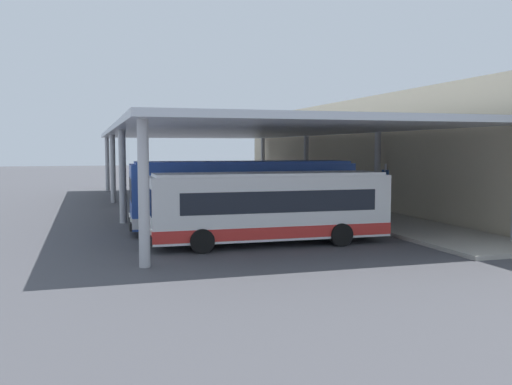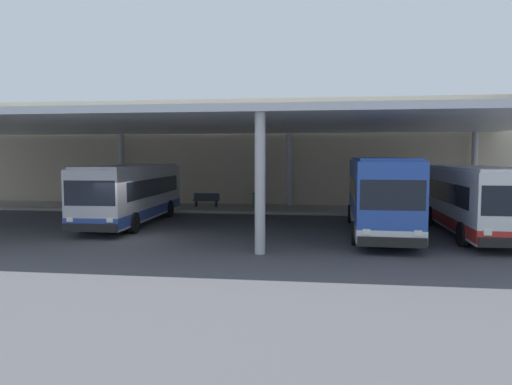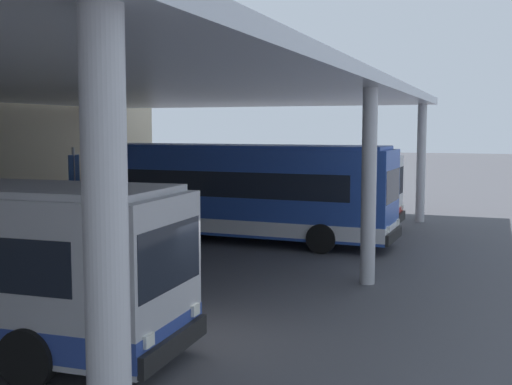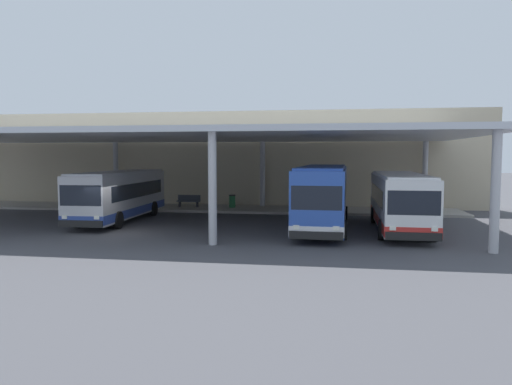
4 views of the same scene
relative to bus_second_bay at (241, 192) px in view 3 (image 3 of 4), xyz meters
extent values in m
plane|color=#47474C|center=(-11.14, -3.18, -1.84)|extent=(200.00, 200.00, 0.00)
cylinder|color=#B2B2B7|center=(-17.31, -5.68, 0.78)|extent=(0.40, 0.40, 5.25)
cylinder|color=#B2B2B7|center=(-4.98, -5.68, 0.78)|extent=(0.40, 0.40, 5.25)
cylinder|color=#B2B2B7|center=(7.36, -5.68, 0.78)|extent=(0.40, 0.40, 5.25)
cylinder|color=#B2B2B7|center=(7.36, 10.32, 0.78)|extent=(0.40, 0.40, 5.25)
cube|color=black|center=(-12.64, -3.77, 0.21)|extent=(2.30, 0.21, 1.10)
cube|color=black|center=(-12.64, -3.86, -1.29)|extent=(2.45, 0.26, 0.36)
cube|color=yellow|center=(-12.65, -3.74, 1.03)|extent=(1.75, 0.19, 0.28)
cube|color=white|center=(-13.54, -3.89, -0.94)|extent=(0.28, 0.09, 0.20)
cube|color=white|center=(-11.74, -3.82, -0.94)|extent=(0.28, 0.09, 0.20)
cylinder|color=black|center=(-13.94, -1.90, -1.34)|extent=(0.32, 1.01, 1.00)
cylinder|color=black|center=(-11.50, -1.80, -1.34)|extent=(0.32, 1.01, 1.00)
cube|color=#284CA8|center=(0.00, 0.00, 0.06)|extent=(2.86, 11.28, 3.10)
cube|color=silver|center=(0.00, 0.00, -1.14)|extent=(2.88, 11.30, 0.50)
cube|color=black|center=(0.00, 0.15, 0.36)|extent=(2.84, 9.26, 0.90)
cube|color=black|center=(-0.18, -5.55, 0.41)|extent=(2.30, 0.19, 1.10)
cube|color=black|center=(-0.18, -5.64, -1.29)|extent=(2.45, 0.24, 0.36)
cube|color=#2A50B0|center=(0.00, 0.00, 1.67)|extent=(2.65, 10.82, 0.12)
cube|color=yellow|center=(-0.18, -5.52, 1.43)|extent=(1.75, 0.18, 0.28)
cube|color=white|center=(-1.08, -5.60, -0.94)|extent=(0.28, 0.09, 0.20)
cube|color=white|center=(0.72, -5.66, -0.94)|extent=(0.28, 0.09, 0.20)
cylinder|color=black|center=(-1.34, -3.43, -1.34)|extent=(0.31, 1.01, 1.00)
cylinder|color=black|center=(1.11, -3.51, -1.34)|extent=(0.31, 1.01, 1.00)
cylinder|color=black|center=(-1.12, 3.12, -1.34)|extent=(0.31, 1.01, 1.00)
cylinder|color=black|center=(1.32, 3.04, -1.34)|extent=(0.31, 1.01, 1.00)
cube|color=white|center=(4.21, 0.03, -0.14)|extent=(2.66, 10.44, 2.70)
cube|color=red|center=(4.21, 0.03, -1.14)|extent=(2.68, 10.46, 0.50)
cube|color=black|center=(4.21, 0.18, 0.16)|extent=(2.67, 8.57, 0.90)
cube|color=black|center=(4.13, -5.12, 0.21)|extent=(2.30, 0.16, 1.10)
cube|color=black|center=(4.13, -5.21, -1.29)|extent=(2.45, 0.20, 0.36)
cube|color=white|center=(4.21, 0.03, 1.27)|extent=(2.46, 10.02, 0.12)
cube|color=yellow|center=(4.13, -5.09, 1.03)|extent=(1.75, 0.15, 0.28)
cube|color=white|center=(3.23, -5.18, -0.94)|extent=(0.28, 0.08, 0.20)
cube|color=white|center=(5.03, -5.21, -0.94)|extent=(0.28, 0.08, 0.20)
cylinder|color=black|center=(2.94, -3.17, -1.34)|extent=(0.30, 1.00, 1.00)
cylinder|color=black|center=(5.39, -3.21, -1.34)|extent=(0.30, 1.00, 1.00)
cylinder|color=black|center=(3.03, 2.91, -1.34)|extent=(0.30, 1.00, 1.00)
cylinder|color=black|center=(5.48, 2.87, -1.34)|extent=(0.30, 1.00, 1.00)
cylinder|color=#B2B2B7|center=(0.54, 7.77, -0.06)|extent=(0.12, 0.12, 3.20)
cube|color=#285199|center=(0.54, 7.75, 0.32)|extent=(0.70, 0.04, 1.80)
camera|label=1|loc=(27.48, -7.57, 2.41)|focal=39.56mm
camera|label=2|loc=(-2.73, -23.20, 1.82)|focal=33.56mm
camera|label=3|loc=(-22.11, -8.89, 2.36)|focal=45.44mm
camera|label=4|loc=(0.57, -27.37, 2.31)|focal=33.81mm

